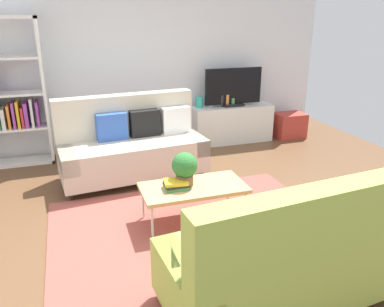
# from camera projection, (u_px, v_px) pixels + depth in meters

# --- Properties ---
(ground_plane) EXTENTS (7.68, 7.68, 0.00)m
(ground_plane) POSITION_uv_depth(u_px,v_px,m) (191.00, 223.00, 4.11)
(ground_plane) COLOR brown
(wall_far) EXTENTS (6.40, 0.12, 2.90)m
(wall_far) POSITION_uv_depth(u_px,v_px,m) (137.00, 58.00, 6.11)
(wall_far) COLOR silver
(wall_far) RESTS_ON ground_plane
(area_rug) EXTENTS (2.90, 2.20, 0.01)m
(area_rug) POSITION_uv_depth(u_px,v_px,m) (195.00, 231.00, 3.95)
(area_rug) COLOR #9E4C42
(area_rug) RESTS_ON ground_plane
(couch_beige) EXTENTS (1.97, 1.02, 1.10)m
(couch_beige) POSITION_uv_depth(u_px,v_px,m) (132.00, 145.00, 5.15)
(couch_beige) COLOR beige
(couch_beige) RESTS_ON ground_plane
(couch_green) EXTENTS (1.97, 1.00, 1.10)m
(couch_green) POSITION_uv_depth(u_px,v_px,m) (292.00, 255.00, 2.81)
(couch_green) COLOR #A3BC4C
(couch_green) RESTS_ON ground_plane
(coffee_table) EXTENTS (1.10, 0.56, 0.42)m
(coffee_table) POSITION_uv_depth(u_px,v_px,m) (193.00, 188.00, 4.01)
(coffee_table) COLOR tan
(coffee_table) RESTS_ON ground_plane
(tv_console) EXTENTS (1.40, 0.44, 0.64)m
(tv_console) POSITION_uv_depth(u_px,v_px,m) (231.00, 124.00, 6.65)
(tv_console) COLOR silver
(tv_console) RESTS_ON ground_plane
(tv) EXTENTS (1.00, 0.20, 0.64)m
(tv) POSITION_uv_depth(u_px,v_px,m) (233.00, 88.00, 6.42)
(tv) COLOR black
(tv) RESTS_ON tv_console
(bookshelf) EXTENTS (1.10, 0.36, 2.10)m
(bookshelf) POSITION_uv_depth(u_px,v_px,m) (3.00, 99.00, 5.40)
(bookshelf) COLOR white
(bookshelf) RESTS_ON ground_plane
(storage_trunk) EXTENTS (0.52, 0.40, 0.44)m
(storage_trunk) POSITION_uv_depth(u_px,v_px,m) (289.00, 125.00, 6.92)
(storage_trunk) COLOR #B2382D
(storage_trunk) RESTS_ON ground_plane
(potted_plant) EXTENTS (0.27, 0.27, 0.36)m
(potted_plant) POSITION_uv_depth(u_px,v_px,m) (185.00, 168.00, 3.96)
(potted_plant) COLOR brown
(potted_plant) RESTS_ON coffee_table
(table_book_0) EXTENTS (0.25, 0.20, 0.03)m
(table_book_0) POSITION_uv_depth(u_px,v_px,m) (176.00, 187.00, 3.94)
(table_book_0) COLOR #3F8C4C
(table_book_0) RESTS_ON coffee_table
(table_book_1) EXTENTS (0.25, 0.19, 0.03)m
(table_book_1) POSITION_uv_depth(u_px,v_px,m) (176.00, 185.00, 3.93)
(table_book_1) COLOR #262626
(table_book_1) RESTS_ON table_book_0
(table_book_2) EXTENTS (0.26, 0.20, 0.03)m
(table_book_2) POSITION_uv_depth(u_px,v_px,m) (176.00, 182.00, 3.92)
(table_book_2) COLOR gold
(table_book_2) RESTS_ON table_book_1
(vase_0) EXTENTS (0.13, 0.13, 0.18)m
(vase_0) POSITION_uv_depth(u_px,v_px,m) (199.00, 102.00, 6.38)
(vase_0) COLOR #33B29E
(vase_0) RESTS_ON tv_console
(vase_1) EXTENTS (0.13, 0.13, 0.14)m
(vase_1) POSITION_uv_depth(u_px,v_px,m) (210.00, 103.00, 6.45)
(vase_1) COLOR silver
(vase_1) RESTS_ON tv_console
(bottle_0) EXTENTS (0.05, 0.05, 0.20)m
(bottle_0) POSITION_uv_depth(u_px,v_px,m) (222.00, 101.00, 6.41)
(bottle_0) COLOR #262626
(bottle_0) RESTS_ON tv_console
(bottle_1) EXTENTS (0.05, 0.05, 0.20)m
(bottle_1) POSITION_uv_depth(u_px,v_px,m) (227.00, 101.00, 6.44)
(bottle_1) COLOR orange
(bottle_1) RESTS_ON tv_console
(bottle_2) EXTENTS (0.06, 0.06, 0.14)m
(bottle_2) POSITION_uv_depth(u_px,v_px,m) (233.00, 102.00, 6.48)
(bottle_2) COLOR #3F8C4C
(bottle_2) RESTS_ON tv_console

